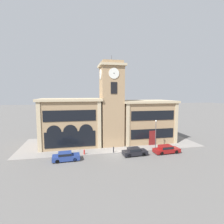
% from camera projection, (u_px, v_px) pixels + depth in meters
% --- Properties ---
extents(ground_plane, '(300.00, 300.00, 0.00)m').
position_uv_depth(ground_plane, '(118.00, 153.00, 31.18)').
color(ground_plane, '#605E5B').
extents(sidewalk_kerb, '(35.98, 13.30, 0.15)m').
position_uv_depth(sidewalk_kerb, '(110.00, 143.00, 37.64)').
color(sidewalk_kerb, gray).
rests_on(sidewalk_kerb, ground_plane).
extents(clock_tower, '(5.04, 5.04, 18.18)m').
position_uv_depth(clock_tower, '(112.00, 104.00, 35.46)').
color(clock_tower, '#9E7F5B').
rests_on(clock_tower, ground_plane).
extents(town_hall_left_wing, '(12.22, 8.84, 9.64)m').
position_uv_depth(town_hall_left_wing, '(71.00, 122.00, 35.98)').
color(town_hall_left_wing, '#9E7F5B').
rests_on(town_hall_left_wing, ground_plane).
extents(town_hall_right_wing, '(11.94, 8.84, 9.12)m').
position_uv_depth(town_hall_right_wing, '(145.00, 121.00, 39.36)').
color(town_hall_right_wing, '#9E7F5B').
rests_on(town_hall_right_wing, ground_plane).
extents(parked_car_near, '(4.34, 2.07, 1.38)m').
position_uv_depth(parked_car_near, '(66.00, 156.00, 27.76)').
color(parked_car_near, navy).
rests_on(parked_car_near, ground_plane).
extents(parked_car_mid, '(4.27, 2.01, 1.34)m').
position_uv_depth(parked_car_mid, '(134.00, 151.00, 30.12)').
color(parked_car_mid, black).
rests_on(parked_car_mid, ground_plane).
extents(parked_car_far, '(4.78, 2.11, 1.39)m').
position_uv_depth(parked_car_far, '(166.00, 149.00, 31.34)').
color(parked_car_far, maroon).
rests_on(parked_car_far, ground_plane).
extents(street_lamp, '(0.36, 0.36, 5.55)m').
position_uv_depth(street_lamp, '(156.00, 130.00, 32.91)').
color(street_lamp, '#4C4C51').
rests_on(street_lamp, sidewalk_kerb).
extents(bollard, '(0.18, 0.18, 1.06)m').
position_uv_depth(bollard, '(113.00, 150.00, 31.23)').
color(bollard, black).
rests_on(bollard, sidewalk_kerb).
extents(fire_hydrant, '(0.22, 0.22, 0.87)m').
position_uv_depth(fire_hydrant, '(84.00, 152.00, 30.24)').
color(fire_hydrant, red).
rests_on(fire_hydrant, sidewalk_kerb).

